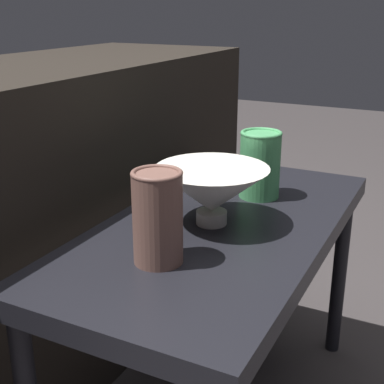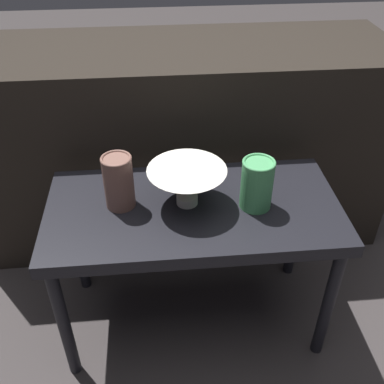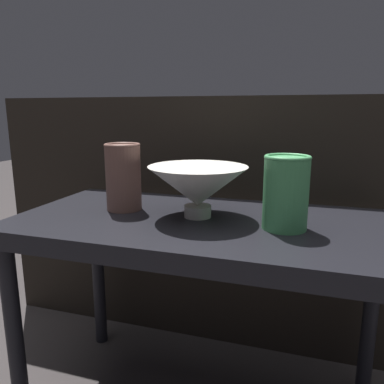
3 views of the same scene
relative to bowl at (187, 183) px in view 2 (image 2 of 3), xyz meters
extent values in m
plane|color=#383333|center=(0.02, -0.01, -0.56)|extent=(8.00, 8.00, 0.00)
cube|color=black|center=(0.02, -0.01, -0.09)|extent=(0.84, 0.42, 0.04)
cylinder|color=black|center=(-0.37, -0.19, -0.33)|extent=(0.04, 0.04, 0.45)
cylinder|color=black|center=(0.40, -0.19, -0.33)|extent=(0.04, 0.04, 0.45)
cylinder|color=black|center=(-0.37, 0.16, -0.33)|extent=(0.04, 0.04, 0.45)
cylinder|color=black|center=(0.40, 0.16, -0.33)|extent=(0.04, 0.04, 0.45)
cube|color=black|center=(0.02, 0.52, -0.18)|extent=(1.54, 0.50, 0.76)
cylinder|color=silver|center=(0.00, 0.00, -0.06)|extent=(0.06, 0.06, 0.03)
cone|color=silver|center=(0.00, 0.00, 0.00)|extent=(0.22, 0.22, 0.09)
cylinder|color=brown|center=(-0.19, 0.01, 0.01)|extent=(0.08, 0.08, 0.15)
torus|color=brown|center=(-0.19, 0.01, 0.09)|extent=(0.08, 0.08, 0.01)
cylinder|color=#47995B|center=(0.19, -0.03, 0.00)|extent=(0.09, 0.09, 0.14)
torus|color=#47995B|center=(0.19, -0.03, 0.08)|extent=(0.09, 0.09, 0.01)
camera|label=1|loc=(-0.88, -0.40, 0.34)|focal=50.00mm
camera|label=2|loc=(-0.08, -1.00, 0.73)|focal=42.00mm
camera|label=3|loc=(0.23, -0.77, 0.16)|focal=35.00mm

